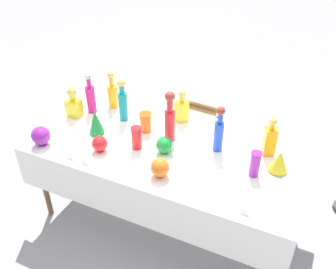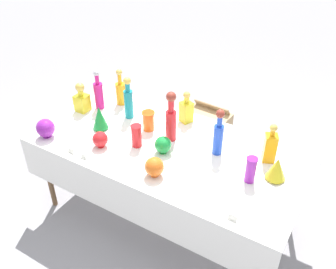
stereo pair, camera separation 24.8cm
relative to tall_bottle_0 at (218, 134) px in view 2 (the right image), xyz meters
The scene contains 23 objects.
ground_plane 1.00m from the tall_bottle_0, 163.37° to the right, with size 40.00×40.00×0.00m, color gray.
display_table 0.45m from the tall_bottle_0, 157.71° to the right, with size 2.09×1.04×0.76m.
tall_bottle_0 is the anchor object (origin of this frame).
tall_bottle_1 1.17m from the tall_bottle_0, behind, with size 0.08×0.08×0.36m.
tall_bottle_2 0.38m from the tall_bottle_0, behind, with size 0.08×0.08×0.41m.
tall_bottle_3 0.85m from the tall_bottle_0, behind, with size 0.07×0.07×0.37m.
tall_bottle_4 1.07m from the tall_bottle_0, 168.09° to the left, with size 0.09×0.09×0.34m.
square_decanter_0 0.37m from the tall_bottle_0, 17.69° to the left, with size 0.11×0.11×0.31m.
square_decanter_1 1.26m from the tall_bottle_0, behind, with size 0.11×0.11×0.27m.
square_decanter_2 0.49m from the tall_bottle_0, 147.14° to the left, with size 0.12×0.12×0.28m.
slender_vase_0 0.61m from the tall_bottle_0, behind, with size 0.11×0.11×0.16m.
slender_vase_1 0.61m from the tall_bottle_0, 157.51° to the right, with size 0.08×0.08×0.18m.
slender_vase_2 0.37m from the tall_bottle_0, 28.12° to the right, with size 0.08×0.08×0.19m.
fluted_vase_0 0.96m from the tall_bottle_0, 168.40° to the right, with size 0.12×0.12×0.20m.
fluted_vase_1 0.47m from the tall_bottle_0, ahead, with size 0.14×0.14×0.17m.
round_bowl_0 1.33m from the tall_bottle_0, 157.92° to the right, with size 0.15×0.15×0.15m.
round_bowl_1 0.53m from the tall_bottle_0, 119.95° to the right, with size 0.13×0.13×0.14m.
round_bowl_2 0.88m from the tall_bottle_0, 154.07° to the right, with size 0.12×0.12×0.13m.
round_bowl_3 0.41m from the tall_bottle_0, 149.64° to the right, with size 0.13×0.13×0.13m.
price_tag_left 0.67m from the tall_bottle_0, 56.95° to the right, with size 0.06×0.01×0.04m, color white.
price_tag_center 0.99m from the tall_bottle_0, 144.96° to the right, with size 0.05×0.01×0.04m, color white.
price_tag_right 1.09m from the tall_bottle_0, 148.98° to the right, with size 0.06×0.01×0.04m, color white.
cardboard_box_behind_left 1.49m from the tall_bottle_0, 117.74° to the left, with size 0.50×0.34×0.40m.
Camera 2 is at (1.18, -1.96, 2.45)m, focal length 40.00 mm.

